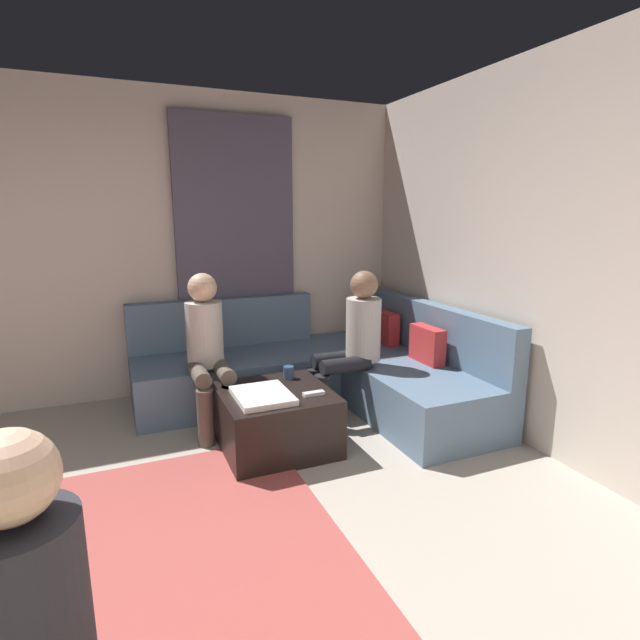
{
  "coord_description": "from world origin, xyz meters",
  "views": [
    {
      "loc": [
        1.74,
        0.19,
        1.65
      ],
      "look_at": [
        -1.63,
        1.63,
        0.85
      ],
      "focal_mm": 27.84,
      "sensor_mm": 36.0,
      "label": 1
    }
  ],
  "objects": [
    {
      "name": "area_rug",
      "position": [
        -0.2,
        0.1,
        0.01
      ],
      "size": [
        2.6,
        2.2,
        0.01
      ],
      "primitive_type": "cube",
      "color": "#AD4C47",
      "rests_on": "ground_plane"
    },
    {
      "name": "wall_left",
      "position": [
        -2.94,
        0.0,
        1.35
      ],
      "size": [
        0.12,
        6.0,
        2.7
      ],
      "primitive_type": "cube",
      "color": "beige",
      "rests_on": "ground_plane"
    },
    {
      "name": "folded_blanket",
      "position": [
        -1.31,
        1.07,
        0.44
      ],
      "size": [
        0.44,
        0.36,
        0.04
      ],
      "primitive_type": "cube",
      "color": "white",
      "rests_on": "ottoman"
    },
    {
      "name": "ottoman",
      "position": [
        -1.41,
        1.19,
        0.21
      ],
      "size": [
        0.76,
        0.76,
        0.42
      ],
      "primitive_type": "cube",
      "color": "black",
      "rests_on": "ground_plane"
    },
    {
      "name": "person_on_couch_back",
      "position": [
        -1.68,
        1.93,
        0.66
      ],
      "size": [
        0.3,
        0.6,
        1.2
      ],
      "rotation": [
        0.0,
        0.0,
        3.14
      ],
      "color": "black",
      "rests_on": "ground_plane"
    },
    {
      "name": "coffee_mug",
      "position": [
        -1.63,
        1.37,
        0.47
      ],
      "size": [
        0.08,
        0.08,
        0.1
      ],
      "primitive_type": "cylinder",
      "color": "#334C72",
      "rests_on": "ottoman"
    },
    {
      "name": "person_on_couch_side",
      "position": [
        -1.93,
        0.83,
        0.66
      ],
      "size": [
        0.6,
        0.3,
        1.2
      ],
      "rotation": [
        0.0,
        0.0,
        -1.57
      ],
      "color": "brown",
      "rests_on": "ground_plane"
    },
    {
      "name": "game_remote",
      "position": [
        -1.23,
        1.41,
        0.43
      ],
      "size": [
        0.05,
        0.15,
        0.02
      ],
      "primitive_type": "cube",
      "color": "white",
      "rests_on": "ottoman"
    },
    {
      "name": "curtain_panel",
      "position": [
        -2.84,
        1.3,
        1.25
      ],
      "size": [
        0.06,
        1.1,
        2.5
      ],
      "primitive_type": "cube",
      "color": "#595166",
      "rests_on": "ground_plane"
    },
    {
      "name": "sectional_couch",
      "position": [
        -2.08,
        1.88,
        0.28
      ],
      "size": [
        2.1,
        2.55,
        0.87
      ],
      "color": "slate",
      "rests_on": "ground_plane"
    }
  ]
}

